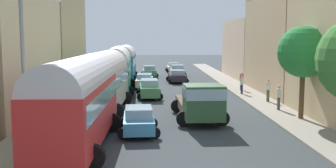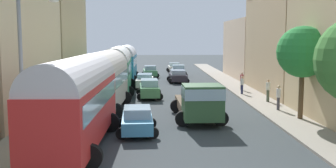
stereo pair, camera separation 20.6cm
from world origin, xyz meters
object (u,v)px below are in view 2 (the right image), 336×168
Objects in this scene: cargo_truck_0 at (199,101)px; car_3 at (137,120)px; car_4 at (149,89)px; streetlamp_near at (26,63)px; pedestrian_3 at (279,97)px; car_0 at (178,76)px; car_1 at (178,71)px; parked_bus_0 at (76,98)px; pedestrian_0 at (268,90)px; parked_bus_2 at (117,67)px; car_5 at (145,81)px; pedestrian_1 at (242,81)px; parked_bus_3 at (125,62)px; pedestrian_2 at (242,84)px; car_2 at (174,67)px; parked_bus_1 at (104,78)px; car_6 at (150,71)px.

cargo_truck_0 is 1.92× the size of car_3.
streetlamp_near reaches higher than car_4.
car_3 is 0.84× the size of car_4.
car_3 is 11.05m from pedestrian_3.
car_0 is 0.95× the size of car_4.
car_0 is 6.71m from car_1.
parked_bus_0 reaches higher than pedestrian_0.
car_0 is 1.12× the size of car_3.
parked_bus_0 is 0.98× the size of parked_bus_2.
pedestrian_1 is at bearing -17.20° from car_5.
parked_bus_0 is 21.50m from car_5.
pedestrian_0 is at bearing 43.86° from streetlamp_near.
parked_bus_3 is 6.29m from car_0.
streetlamp_near is at bearing -123.72° from pedestrian_1.
parked_bus_2 is 1.24× the size of parked_bus_3.
car_0 is 2.25× the size of pedestrian_3.
parked_bus_3 is at bearing 96.16° from car_3.
pedestrian_3 is 0.27× the size of streetlamp_near.
parked_bus_0 reaches higher than car_4.
pedestrian_0 is (6.28, -14.34, 0.34)m from car_0.
pedestrian_2 is at bearing -30.97° from car_5.
car_2 is at bearing 100.63° from pedestrian_3.
pedestrian_0 is (12.30, 11.87, -1.27)m from parked_bus_0.
streetlamp_near is at bearing -138.89° from cargo_truck_0.
cargo_truck_0 is 20.88m from car_0.
streetlamp_near is at bearing -126.14° from pedestrian_2.
car_4 is 9.77m from pedestrian_0.
cargo_truck_0 is at bearing -89.42° from car_0.
pedestrian_1 is (11.68, 0.44, -1.32)m from parked_bus_2.
car_3 is (-3.81, -30.37, -0.05)m from car_1.
pedestrian_1 is at bearing 56.28° from streetlamp_near.
parked_bus_2 reaches higher than cargo_truck_0.
pedestrian_2 is at bearing 53.86° from streetlamp_near.
parked_bus_3 reaches higher than parked_bus_1.
car_1 is 25.17m from pedestrian_3.
pedestrian_1 is 0.99× the size of pedestrian_3.
car_3 is at bearing -67.77° from parked_bus_1.
parked_bus_0 is 2.86m from streetlamp_near.
parked_bus_1 is at bearing -90.00° from parked_bus_3.
parked_bus_2 is 1.42× the size of cargo_truck_0.
car_5 is 0.63× the size of streetlamp_near.
car_0 is at bearing 74.50° from streetlamp_near.
parked_bus_2 reaches higher than pedestrian_1.
pedestrian_2 is at bearing 104.91° from pedestrian_0.
pedestrian_1 is (8.93, -14.10, 0.31)m from car_6.
parked_bus_1 is 2.06× the size of car_6.
car_0 is at bearing 70.70° from parked_bus_1.
parked_bus_0 is 5.29× the size of pedestrian_0.
pedestrian_2 is at bearing 65.18° from cargo_truck_0.
car_3 is 30.00m from car_6.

